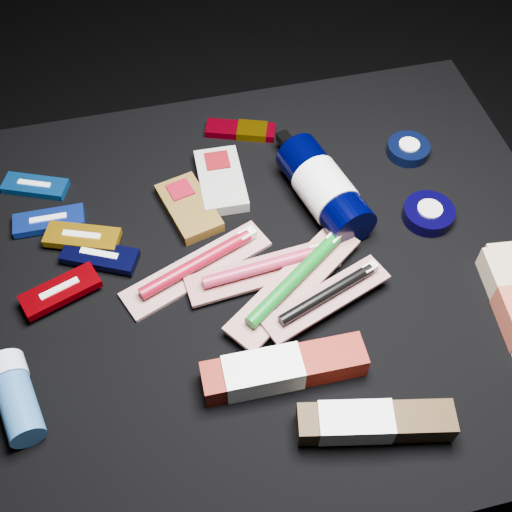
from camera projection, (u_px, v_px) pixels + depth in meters
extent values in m
plane|color=black|center=(250.00, 385.00, 1.27)|extent=(3.00, 3.00, 0.00)
cube|color=black|center=(249.00, 337.00, 1.10)|extent=(0.98, 0.78, 0.40)
cube|color=#0D51B0|center=(35.00, 186.00, 1.03)|extent=(0.11, 0.08, 0.01)
cube|color=white|center=(35.00, 186.00, 1.03)|extent=(0.05, 0.03, 0.01)
cube|color=#1435B6|center=(49.00, 221.00, 0.99)|extent=(0.11, 0.04, 0.01)
cube|color=silver|center=(49.00, 220.00, 0.99)|extent=(0.06, 0.01, 0.01)
cube|color=black|center=(100.00, 256.00, 0.94)|extent=(0.12, 0.09, 0.01)
cube|color=white|center=(100.00, 256.00, 0.94)|extent=(0.06, 0.03, 0.01)
cube|color=orange|center=(82.00, 237.00, 0.96)|extent=(0.12, 0.08, 0.01)
cube|color=silver|center=(82.00, 237.00, 0.96)|extent=(0.06, 0.03, 0.01)
cube|color=#8C0006|center=(61.00, 291.00, 0.90)|extent=(0.12, 0.08, 0.01)
cube|color=silver|center=(60.00, 291.00, 0.90)|extent=(0.06, 0.03, 0.01)
cube|color=brown|center=(189.00, 208.00, 1.00)|extent=(0.09, 0.13, 0.02)
cube|color=maroon|center=(181.00, 194.00, 1.02)|extent=(0.04, 0.04, 0.02)
cube|color=#A8A8A2|center=(221.00, 180.00, 1.03)|extent=(0.07, 0.13, 0.02)
cube|color=#650A10|center=(218.00, 165.00, 1.05)|extent=(0.04, 0.04, 0.02)
cube|color=maroon|center=(241.00, 130.00, 1.11)|extent=(0.12, 0.07, 0.01)
cube|color=#8E6302|center=(252.00, 131.00, 1.10)|extent=(0.06, 0.05, 0.01)
cylinder|color=black|center=(325.00, 189.00, 0.99)|extent=(0.11, 0.19, 0.07)
cylinder|color=silver|center=(326.00, 191.00, 0.98)|extent=(0.09, 0.10, 0.08)
cylinder|color=black|center=(292.00, 147.00, 1.04)|extent=(0.03, 0.03, 0.03)
cube|color=black|center=(285.00, 141.00, 1.06)|extent=(0.03, 0.04, 0.02)
cylinder|color=black|center=(408.00, 149.00, 1.08)|extent=(0.07, 0.07, 0.02)
cylinder|color=silver|center=(408.00, 149.00, 1.07)|extent=(0.03, 0.03, 0.02)
cylinder|color=black|center=(428.00, 214.00, 0.99)|extent=(0.08, 0.08, 0.02)
cylinder|color=beige|center=(429.00, 213.00, 0.99)|extent=(0.04, 0.04, 0.02)
cube|color=tan|center=(499.00, 253.00, 0.94)|extent=(0.04, 0.02, 0.03)
cylinder|color=#2A5990|center=(19.00, 408.00, 0.79)|extent=(0.06, 0.10, 0.05)
cylinder|color=#B0BDD6|center=(7.00, 370.00, 0.82)|extent=(0.05, 0.04, 0.05)
cube|color=silver|center=(197.00, 269.00, 0.94)|extent=(0.24, 0.14, 0.01)
cylinder|color=maroon|center=(196.00, 264.00, 0.93)|extent=(0.18, 0.09, 0.02)
cube|color=white|center=(247.00, 235.00, 0.96)|extent=(0.03, 0.02, 0.01)
cube|color=#AFA8A3|center=(263.00, 272.00, 0.93)|extent=(0.23, 0.07, 0.01)
cylinder|color=#9D213C|center=(263.00, 267.00, 0.92)|extent=(0.18, 0.03, 0.02)
cube|color=silver|center=(319.00, 251.00, 0.93)|extent=(0.03, 0.02, 0.01)
cube|color=#BBB5B0|center=(294.00, 284.00, 0.91)|extent=(0.23, 0.19, 0.01)
cylinder|color=#065E14|center=(295.00, 278.00, 0.90)|extent=(0.17, 0.13, 0.02)
cube|color=white|center=(335.00, 238.00, 0.94)|extent=(0.03, 0.03, 0.01)
cube|color=#ADA5A0|center=(326.00, 298.00, 0.89)|extent=(0.20, 0.11, 0.01)
cylinder|color=black|center=(327.00, 294.00, 0.88)|extent=(0.15, 0.07, 0.02)
cube|color=silver|center=(370.00, 269.00, 0.90)|extent=(0.02, 0.02, 0.01)
cube|color=maroon|center=(284.00, 369.00, 0.83)|extent=(0.21, 0.05, 0.04)
cube|color=white|center=(263.00, 373.00, 0.82)|extent=(0.10, 0.05, 0.04)
cube|color=#301F0B|center=(375.00, 422.00, 0.78)|extent=(0.20, 0.08, 0.03)
cube|color=silver|center=(355.00, 422.00, 0.78)|extent=(0.10, 0.06, 0.04)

